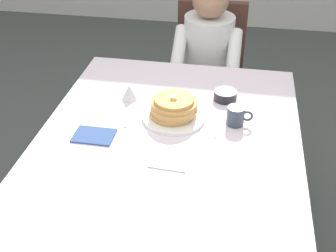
{
  "coord_description": "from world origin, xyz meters",
  "views": [
    {
      "loc": [
        0.26,
        -1.4,
        1.8
      ],
      "look_at": [
        -0.0,
        0.06,
        0.79
      ],
      "focal_mm": 46.16,
      "sensor_mm": 36.0,
      "label": 1
    }
  ],
  "objects_px": {
    "fork_left_of_plate": "(131,116)",
    "spoon_near_edge": "(167,169)",
    "dining_table_main": "(166,161)",
    "plate_breakfast": "(173,117)",
    "diner_person": "(207,57)",
    "knife_right_of_plate": "(215,124)",
    "breakfast_stack": "(174,107)",
    "syrup_pitcher": "(129,92)",
    "cup_coffee": "(236,116)",
    "bowl_butter": "(225,95)",
    "chair_diner": "(209,66)"
  },
  "relations": [
    {
      "from": "dining_table_main",
      "to": "breakfast_stack",
      "type": "distance_m",
      "value": 0.25
    },
    {
      "from": "syrup_pitcher",
      "to": "cup_coffee",
      "type": "bearing_deg",
      "value": -13.93
    },
    {
      "from": "diner_person",
      "to": "cup_coffee",
      "type": "distance_m",
      "value": 0.85
    },
    {
      "from": "cup_coffee",
      "to": "syrup_pitcher",
      "type": "xyz_separation_m",
      "value": [
        -0.51,
        0.13,
        -0.01
      ]
    },
    {
      "from": "diner_person",
      "to": "syrup_pitcher",
      "type": "relative_size",
      "value": 14.0
    },
    {
      "from": "plate_breakfast",
      "to": "bowl_butter",
      "type": "relative_size",
      "value": 2.55
    },
    {
      "from": "plate_breakfast",
      "to": "fork_left_of_plate",
      "type": "xyz_separation_m",
      "value": [
        -0.19,
        -0.02,
        -0.01
      ]
    },
    {
      "from": "bowl_butter",
      "to": "spoon_near_edge",
      "type": "height_order",
      "value": "bowl_butter"
    },
    {
      "from": "bowl_butter",
      "to": "chair_diner",
      "type": "bearing_deg",
      "value": 100.54
    },
    {
      "from": "fork_left_of_plate",
      "to": "breakfast_stack",
      "type": "bearing_deg",
      "value": -81.31
    },
    {
      "from": "plate_breakfast",
      "to": "spoon_near_edge",
      "type": "height_order",
      "value": "plate_breakfast"
    },
    {
      "from": "knife_right_of_plate",
      "to": "spoon_near_edge",
      "type": "xyz_separation_m",
      "value": [
        -0.16,
        -0.33,
        0.0
      ]
    },
    {
      "from": "syrup_pitcher",
      "to": "knife_right_of_plate",
      "type": "xyz_separation_m",
      "value": [
        0.42,
        -0.15,
        -0.04
      ]
    },
    {
      "from": "dining_table_main",
      "to": "knife_right_of_plate",
      "type": "distance_m",
      "value": 0.27
    },
    {
      "from": "chair_diner",
      "to": "diner_person",
      "type": "distance_m",
      "value": 0.21
    },
    {
      "from": "syrup_pitcher",
      "to": "spoon_near_edge",
      "type": "bearing_deg",
      "value": -61.06
    },
    {
      "from": "dining_table_main",
      "to": "bowl_butter",
      "type": "distance_m",
      "value": 0.47
    },
    {
      "from": "spoon_near_edge",
      "to": "plate_breakfast",
      "type": "bearing_deg",
      "value": 98.97
    },
    {
      "from": "syrup_pitcher",
      "to": "plate_breakfast",
      "type": "bearing_deg",
      "value": -29.16
    },
    {
      "from": "plate_breakfast",
      "to": "bowl_butter",
      "type": "xyz_separation_m",
      "value": [
        0.22,
        0.21,
        0.01
      ]
    },
    {
      "from": "spoon_near_edge",
      "to": "breakfast_stack",
      "type": "bearing_deg",
      "value": 98.53
    },
    {
      "from": "dining_table_main",
      "to": "bowl_butter",
      "type": "xyz_separation_m",
      "value": [
        0.21,
        0.4,
        0.11
      ]
    },
    {
      "from": "bowl_butter",
      "to": "fork_left_of_plate",
      "type": "relative_size",
      "value": 0.61
    },
    {
      "from": "plate_breakfast",
      "to": "cup_coffee",
      "type": "relative_size",
      "value": 2.48
    },
    {
      "from": "fork_left_of_plate",
      "to": "spoon_near_edge",
      "type": "bearing_deg",
      "value": -144.12
    },
    {
      "from": "diner_person",
      "to": "breakfast_stack",
      "type": "height_order",
      "value": "diner_person"
    },
    {
      "from": "dining_table_main",
      "to": "syrup_pitcher",
      "type": "bearing_deg",
      "value": 125.95
    },
    {
      "from": "diner_person",
      "to": "breakfast_stack",
      "type": "distance_m",
      "value": 0.83
    },
    {
      "from": "diner_person",
      "to": "syrup_pitcher",
      "type": "xyz_separation_m",
      "value": [
        -0.31,
        -0.69,
        0.11
      ]
    },
    {
      "from": "dining_table_main",
      "to": "cup_coffee",
      "type": "bearing_deg",
      "value": 35.98
    },
    {
      "from": "diner_person",
      "to": "spoon_near_edge",
      "type": "distance_m",
      "value": 1.17
    },
    {
      "from": "diner_person",
      "to": "breakfast_stack",
      "type": "bearing_deg",
      "value": 84.88
    },
    {
      "from": "dining_table_main",
      "to": "knife_right_of_plate",
      "type": "relative_size",
      "value": 7.62
    },
    {
      "from": "fork_left_of_plate",
      "to": "bowl_butter",
      "type": "bearing_deg",
      "value": -58.95
    },
    {
      "from": "diner_person",
      "to": "fork_left_of_plate",
      "type": "height_order",
      "value": "diner_person"
    },
    {
      "from": "breakfast_stack",
      "to": "syrup_pitcher",
      "type": "distance_m",
      "value": 0.27
    },
    {
      "from": "cup_coffee",
      "to": "syrup_pitcher",
      "type": "height_order",
      "value": "cup_coffee"
    },
    {
      "from": "dining_table_main",
      "to": "syrup_pitcher",
      "type": "xyz_separation_m",
      "value": [
        -0.24,
        0.32,
        0.13
      ]
    },
    {
      "from": "cup_coffee",
      "to": "fork_left_of_plate",
      "type": "distance_m",
      "value": 0.47
    },
    {
      "from": "dining_table_main",
      "to": "chair_diner",
      "type": "bearing_deg",
      "value": 86.5
    },
    {
      "from": "plate_breakfast",
      "to": "spoon_near_edge",
      "type": "distance_m",
      "value": 0.35
    },
    {
      "from": "chair_diner",
      "to": "fork_left_of_plate",
      "type": "bearing_deg",
      "value": 75.05
    },
    {
      "from": "dining_table_main",
      "to": "chair_diner",
      "type": "relative_size",
      "value": 1.64
    },
    {
      "from": "dining_table_main",
      "to": "plate_breakfast",
      "type": "relative_size",
      "value": 5.44
    },
    {
      "from": "diner_person",
      "to": "bowl_butter",
      "type": "height_order",
      "value": "diner_person"
    },
    {
      "from": "breakfast_stack",
      "to": "fork_left_of_plate",
      "type": "xyz_separation_m",
      "value": [
        -0.19,
        -0.02,
        -0.06
      ]
    },
    {
      "from": "diner_person",
      "to": "knife_right_of_plate",
      "type": "height_order",
      "value": "diner_person"
    },
    {
      "from": "fork_left_of_plate",
      "to": "knife_right_of_plate",
      "type": "height_order",
      "value": "same"
    },
    {
      "from": "plate_breakfast",
      "to": "dining_table_main",
      "type": "bearing_deg",
      "value": -88.85
    },
    {
      "from": "dining_table_main",
      "to": "plate_breakfast",
      "type": "height_order",
      "value": "plate_breakfast"
    }
  ]
}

